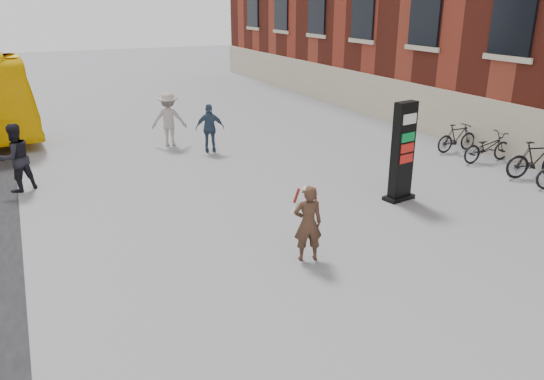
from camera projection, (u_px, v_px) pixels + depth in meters
name	position (u px, v px, depth m)	size (l,w,h in m)	color
ground	(302.00, 262.00, 10.51)	(100.00, 100.00, 0.00)	#9E9EA3
info_pylon	(402.00, 152.00, 13.37)	(0.87, 0.54, 2.55)	black
woman	(308.00, 222.00, 10.35)	(0.70, 0.66, 1.56)	#3E261B
pedestrian_a	(16.00, 158.00, 14.12)	(0.90, 0.70, 1.85)	black
pedestrian_b	(169.00, 119.00, 18.58)	(1.21, 0.70, 1.88)	#9F938A
pedestrian_c	(210.00, 128.00, 17.79)	(0.96, 0.40, 1.64)	#31445A
bike_5	(536.00, 160.00, 15.26)	(0.52, 1.83, 1.10)	black
bike_6	(487.00, 147.00, 16.82)	(0.63, 1.81, 0.95)	black
bike_7	(457.00, 138.00, 17.94)	(0.45, 1.61, 0.97)	black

